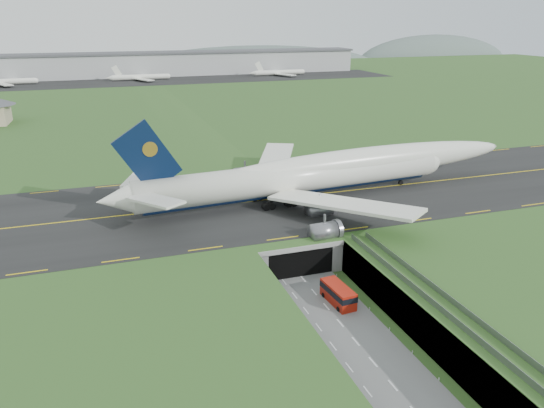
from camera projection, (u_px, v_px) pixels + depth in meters
name	position (u px, v px, depth m)	size (l,w,h in m)	color
ground	(319.00, 299.00, 86.39)	(900.00, 900.00, 0.00)	#2E5120
airfield_deck	(319.00, 282.00, 85.39)	(800.00, 800.00, 6.00)	gray
trench_road	(339.00, 322.00, 79.66)	(12.00, 75.00, 0.20)	slate
taxiway	(258.00, 201.00, 113.83)	(800.00, 44.00, 0.18)	black
tunnel_portal	(284.00, 241.00, 100.21)	(17.00, 22.30, 6.00)	gray
guideway	(453.00, 319.00, 70.87)	(3.00, 53.00, 7.05)	#A8A8A3
jumbo_jet	(324.00, 172.00, 115.09)	(97.07, 61.82, 20.51)	white
shuttle_tram	(338.00, 294.00, 84.52)	(3.37, 7.52, 2.99)	#AE1B0B
cargo_terminal	(138.00, 64.00, 349.14)	(320.00, 67.00, 15.60)	#B2B2B2
distant_hills	(198.00, 71.00, 491.18)	(700.00, 91.00, 60.00)	slate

